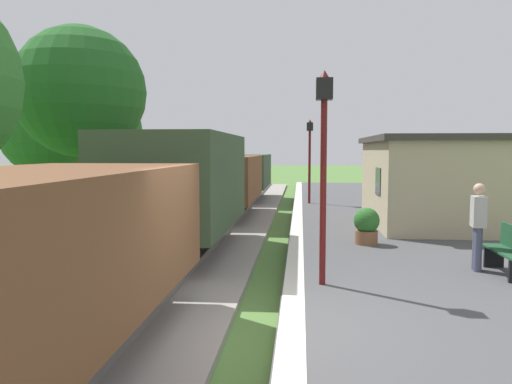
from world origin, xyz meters
The scene contains 16 objects.
ground_plane centered at (0.00, 0.00, 0.00)m, with size 160.00×160.00×0.00m, color #517A38.
platform_slab centered at (3.20, 0.00, 0.12)m, with size 6.00×60.00×0.25m, color #4C4C4F.
platform_edge_stripe centered at (0.40, 0.00, 0.25)m, with size 0.36×60.00×0.01m, color silver.
track_ballast centered at (-2.40, 0.00, 0.06)m, with size 3.80×60.00×0.12m, color gray.
rail_near centered at (-1.68, 0.00, 0.19)m, with size 0.07×60.00×0.14m, color slate.
rail_far centered at (-3.12, 0.00, 0.19)m, with size 0.07×60.00×0.14m, color slate.
freight_train centered at (-2.40, 8.42, 1.48)m, with size 2.50×26.00×2.72m.
station_hut centered at (4.40, 9.59, 1.65)m, with size 3.50×5.80×2.78m.
bench_near_hut centered at (4.45, 3.15, 0.72)m, with size 0.42×1.50×0.91m.
person_waiting centered at (3.94, 3.44, 1.18)m, with size 0.29×0.41×1.71m.
potted_planter centered at (2.15, 6.05, 0.72)m, with size 0.64×0.64×0.92m.
lamp_post_near centered at (0.89, 2.16, 2.80)m, with size 0.28×0.28×3.70m.
lamp_post_far centered at (0.89, 15.63, 2.80)m, with size 0.28×0.28×3.70m.
tree_trackside_far centered at (-6.48, 8.94, 4.43)m, with size 4.13×4.13×6.50m.
tree_field_left centered at (-10.37, 14.03, 3.42)m, with size 3.86×3.86×5.35m.
tree_field_distant centered at (-10.32, 20.72, 3.68)m, with size 3.87×3.87×5.62m.
Camera 1 is at (0.50, -6.46, 2.59)m, focal length 34.91 mm.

